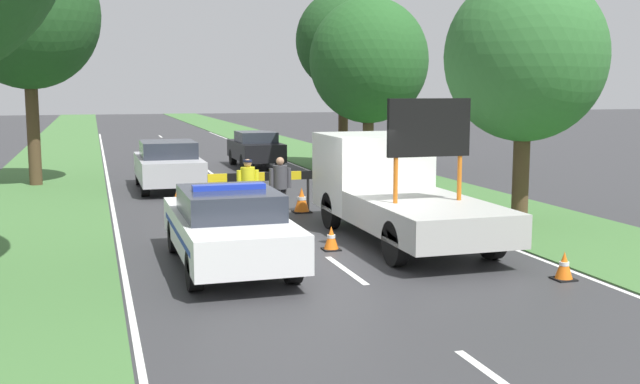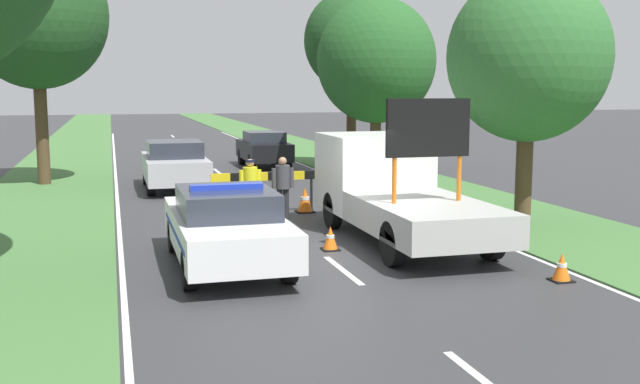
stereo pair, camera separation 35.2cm
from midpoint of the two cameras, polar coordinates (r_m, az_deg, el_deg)
name	(u,v)px [view 2 (the right image)]	position (r m, az deg, el deg)	size (l,w,h in m)	color
ground_plane	(318,251)	(15.30, 0.54, -4.51)	(160.00, 160.00, 0.00)	#333335
lane_markings	(235,186)	(25.45, -6.07, 0.49)	(7.88, 60.34, 0.01)	silver
grass_verge_left	(66,163)	(34.56, -18.53, 2.12)	(3.94, 120.00, 0.03)	#427038
grass_verge_right	(327,156)	(35.96, 0.82, 2.75)	(3.94, 120.00, 0.03)	#427038
police_car	(226,226)	(13.98, -6.45, -2.56)	(1.91, 4.96, 1.56)	white
work_truck	(392,187)	(16.75, 6.09, 0.35)	(2.26, 6.30, 3.10)	white
road_barrier	(268,179)	(19.64, -3.50, 0.97)	(2.97, 0.08, 1.10)	black
police_officer	(250,184)	(18.60, -4.79, 0.59)	(0.56, 0.36, 1.56)	#191E38
pedestrian_civilian	(283,183)	(18.76, -2.32, 0.69)	(0.57, 0.36, 1.58)	#232326
traffic_cone_near_police	(305,200)	(19.93, -0.65, -0.62)	(0.48, 0.48, 0.66)	black
traffic_cone_centre_front	(211,225)	(16.96, -7.73, -2.47)	(0.37, 0.37, 0.51)	black
traffic_cone_near_truck	(562,267)	(13.62, 18.65, -5.46)	(0.36, 0.36, 0.50)	black
traffic_cone_behind_barrier	(330,238)	(15.34, 1.46, -3.56)	(0.35, 0.35, 0.50)	black
traffic_cone_lane_edge	(180,204)	(19.41, -10.09, -0.88)	(0.53, 0.53, 0.73)	black
queued_car_sedan_silver	(175,164)	(24.84, -10.63, 2.08)	(1.92, 4.59, 1.58)	#B2B2B7
queued_car_sedan_black	(264,148)	(31.32, -3.98, 3.34)	(1.70, 3.99, 1.48)	black
roadside_tree_near_left	(376,61)	(28.14, 4.67, 9.94)	(4.41, 4.41, 6.60)	#4C3823
roadside_tree_mid_left	(528,57)	(18.40, 16.12, 9.82)	(3.79, 3.79, 6.01)	#4C3823
roadside_tree_mid_right	(36,15)	(27.09, -20.47, 12.52)	(4.70, 4.70, 8.17)	#4C3823
roadside_tree_far_left	(352,41)	(30.80, 2.77, 11.39)	(3.86, 3.86, 7.20)	#4C3823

